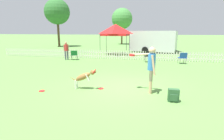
{
  "coord_description": "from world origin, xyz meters",
  "views": [
    {
      "loc": [
        1.0,
        -6.95,
        2.29
      ],
      "look_at": [
        -0.34,
        -0.51,
        0.83
      ],
      "focal_mm": 28.0,
      "sensor_mm": 36.0,
      "label": 1
    }
  ],
  "objects_px": {
    "frisbee_near_dog": "(101,88)",
    "backpack_on_grass": "(173,95)",
    "spectator_standing": "(66,49)",
    "folding_chair_center": "(148,55)",
    "tree_right_grove": "(122,19)",
    "canopy_tent_main": "(116,30)",
    "handler_person": "(150,64)",
    "frisbee_near_handler": "(42,91)",
    "folding_chair_green_right": "(183,57)",
    "tree_left_grove": "(57,12)",
    "leaping_dog": "(84,77)",
    "equipment_trailer": "(153,41)",
    "folding_chair_blue_left": "(74,54)"
  },
  "relations": [
    {
      "from": "canopy_tent_main",
      "to": "tree_right_grove",
      "type": "bearing_deg",
      "value": 96.13
    },
    {
      "from": "frisbee_near_handler",
      "to": "equipment_trailer",
      "type": "relative_size",
      "value": 0.04
    },
    {
      "from": "leaping_dog",
      "to": "folding_chair_blue_left",
      "type": "height_order",
      "value": "leaping_dog"
    },
    {
      "from": "folding_chair_green_right",
      "to": "folding_chair_center",
      "type": "bearing_deg",
      "value": -11.83
    },
    {
      "from": "handler_person",
      "to": "tree_left_grove",
      "type": "xyz_separation_m",
      "value": [
        -13.55,
        18.26,
        4.01
      ]
    },
    {
      "from": "tree_left_grove",
      "to": "handler_person",
      "type": "bearing_deg",
      "value": -53.43
    },
    {
      "from": "canopy_tent_main",
      "to": "spectator_standing",
      "type": "bearing_deg",
      "value": -127.39
    },
    {
      "from": "spectator_standing",
      "to": "tree_right_grove",
      "type": "relative_size",
      "value": 0.23
    },
    {
      "from": "folding_chair_green_right",
      "to": "tree_right_grove",
      "type": "height_order",
      "value": "tree_right_grove"
    },
    {
      "from": "equipment_trailer",
      "to": "frisbee_near_dog",
      "type": "bearing_deg",
      "value": -85.61
    },
    {
      "from": "canopy_tent_main",
      "to": "tree_left_grove",
      "type": "height_order",
      "value": "tree_left_grove"
    },
    {
      "from": "tree_left_grove",
      "to": "frisbee_near_dog",
      "type": "bearing_deg",
      "value": -57.47
    },
    {
      "from": "frisbee_near_dog",
      "to": "folding_chair_green_right",
      "type": "bearing_deg",
      "value": 57.37
    },
    {
      "from": "frisbee_near_dog",
      "to": "canopy_tent_main",
      "type": "xyz_separation_m",
      "value": [
        -1.45,
        10.91,
        2.43
      ]
    },
    {
      "from": "leaping_dog",
      "to": "canopy_tent_main",
      "type": "distance_m",
      "value": 11.26
    },
    {
      "from": "leaping_dog",
      "to": "frisbee_near_dog",
      "type": "xyz_separation_m",
      "value": [
        0.64,
        0.16,
        -0.51
      ]
    },
    {
      "from": "frisbee_near_dog",
      "to": "tree_right_grove",
      "type": "height_order",
      "value": "tree_right_grove"
    },
    {
      "from": "folding_chair_green_right",
      "to": "tree_right_grove",
      "type": "distance_m",
      "value": 20.36
    },
    {
      "from": "folding_chair_green_right",
      "to": "folding_chair_blue_left",
      "type": "bearing_deg",
      "value": -9.54
    },
    {
      "from": "frisbee_near_dog",
      "to": "backpack_on_grass",
      "type": "relative_size",
      "value": 0.51
    },
    {
      "from": "folding_chair_center",
      "to": "tree_right_grove",
      "type": "height_order",
      "value": "tree_right_grove"
    },
    {
      "from": "leaping_dog",
      "to": "folding_chair_center",
      "type": "xyz_separation_m",
      "value": [
        2.47,
        6.95,
        0.02
      ]
    },
    {
      "from": "frisbee_near_handler",
      "to": "canopy_tent_main",
      "type": "bearing_deg",
      "value": 86.37
    },
    {
      "from": "leaping_dog",
      "to": "spectator_standing",
      "type": "xyz_separation_m",
      "value": [
        -4.09,
        6.78,
        0.36
      ]
    },
    {
      "from": "folding_chair_green_right",
      "to": "handler_person",
      "type": "bearing_deg",
      "value": 61.53
    },
    {
      "from": "tree_right_grove",
      "to": "handler_person",
      "type": "bearing_deg",
      "value": -78.99
    },
    {
      "from": "frisbee_near_dog",
      "to": "spectator_standing",
      "type": "bearing_deg",
      "value": 125.55
    },
    {
      "from": "frisbee_near_handler",
      "to": "folding_chair_green_right",
      "type": "bearing_deg",
      "value": 49.0
    },
    {
      "from": "handler_person",
      "to": "frisbee_near_handler",
      "type": "height_order",
      "value": "handler_person"
    },
    {
      "from": "folding_chair_center",
      "to": "frisbee_near_handler",
      "type": "bearing_deg",
      "value": 44.49
    },
    {
      "from": "folding_chair_green_right",
      "to": "tree_left_grove",
      "type": "relative_size",
      "value": 0.12
    },
    {
      "from": "folding_chair_green_right",
      "to": "canopy_tent_main",
      "type": "height_order",
      "value": "canopy_tent_main"
    },
    {
      "from": "frisbee_near_dog",
      "to": "spectator_standing",
      "type": "height_order",
      "value": "spectator_standing"
    },
    {
      "from": "frisbee_near_dog",
      "to": "tree_left_grove",
      "type": "distance_m",
      "value": 22.2
    },
    {
      "from": "equipment_trailer",
      "to": "tree_right_grove",
      "type": "relative_size",
      "value": 0.91
    },
    {
      "from": "canopy_tent_main",
      "to": "tree_right_grove",
      "type": "relative_size",
      "value": 0.48
    },
    {
      "from": "equipment_trailer",
      "to": "tree_left_grove",
      "type": "distance_m",
      "value": 15.19
    },
    {
      "from": "handler_person",
      "to": "backpack_on_grass",
      "type": "height_order",
      "value": "handler_person"
    },
    {
      "from": "spectator_standing",
      "to": "equipment_trailer",
      "type": "bearing_deg",
      "value": -153.2
    },
    {
      "from": "frisbee_near_handler",
      "to": "canopy_tent_main",
      "type": "relative_size",
      "value": 0.07
    },
    {
      "from": "tree_right_grove",
      "to": "leaping_dog",
      "type": "bearing_deg",
      "value": -84.72
    },
    {
      "from": "canopy_tent_main",
      "to": "tree_right_grove",
      "type": "distance_m",
      "value": 14.59
    },
    {
      "from": "frisbee_near_dog",
      "to": "equipment_trailer",
      "type": "height_order",
      "value": "equipment_trailer"
    },
    {
      "from": "spectator_standing",
      "to": "tree_left_grove",
      "type": "xyz_separation_m",
      "value": [
        -6.89,
        11.59,
        4.23
      ]
    },
    {
      "from": "handler_person",
      "to": "leaping_dog",
      "type": "bearing_deg",
      "value": 90.2
    },
    {
      "from": "backpack_on_grass",
      "to": "folding_chair_green_right",
      "type": "relative_size",
      "value": 0.53
    },
    {
      "from": "handler_person",
      "to": "folding_chair_blue_left",
      "type": "distance_m",
      "value": 9.09
    },
    {
      "from": "backpack_on_grass",
      "to": "tree_right_grove",
      "type": "bearing_deg",
      "value": 102.36
    },
    {
      "from": "canopy_tent_main",
      "to": "handler_person",
      "type": "bearing_deg",
      "value": -72.85
    },
    {
      "from": "handler_person",
      "to": "leaping_dog",
      "type": "height_order",
      "value": "handler_person"
    }
  ]
}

